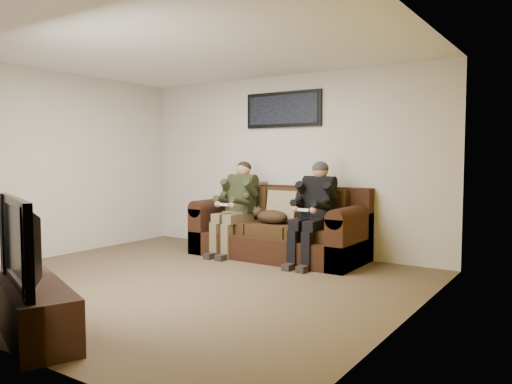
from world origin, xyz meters
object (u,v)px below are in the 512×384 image
Objects in this scene: cat at (271,216)px; television at (32,241)px; sofa at (281,230)px; framed_poster at (283,110)px; person_left at (237,202)px; person_right at (314,206)px; tv_stand at (34,310)px.

cat is 0.56× the size of television.
sofa is 1.93× the size of framed_poster.
person_left is 0.99× the size of person_right.
framed_poster is at bearing 53.98° from person_left.
person_left reaches higher than sofa.
person_left is 1.13× the size of television.
sofa is 1.83× the size of tv_stand.
framed_poster reaches higher than person_right.
tv_stand is (0.22, -4.17, -1.89)m from framed_poster.
person_left is 1.52m from framed_poster.
television is at bearing -89.62° from sofa.
framed_poster is (-0.20, 0.38, 1.73)m from sofa.
person_right reaches higher than tv_stand.
cat is at bearing -75.63° from framed_poster.
sofa reaches higher than cat.
person_right is 1.14× the size of television.
framed_poster is 0.95× the size of tv_stand.
sofa is 1.78m from framed_poster.
person_left is at bearing 122.36° from television.
person_right is (1.25, 0.00, 0.00)m from person_left.
cat is 3.63m from tv_stand.
cat reaches higher than tv_stand.
sofa is at bearing 18.04° from person_left.
television is (0.22, -4.17, -1.34)m from framed_poster.
framed_poster reaches higher than tv_stand.
person_right is at bearing -18.01° from sofa.
person_right is at bearing -35.26° from framed_poster.
cat is (-0.06, -0.18, 0.21)m from sofa.
framed_poster is at bearing 115.19° from television.
tv_stand is (0.08, -3.61, -0.38)m from cat.
framed_poster reaches higher than cat.
person_left is 2.03× the size of cat.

